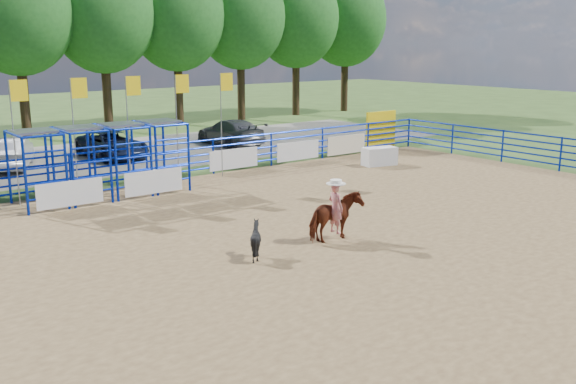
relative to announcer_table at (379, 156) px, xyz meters
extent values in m
plane|color=#425F26|center=(-9.90, -7.12, -0.42)|extent=(120.00, 120.00, 0.00)
cube|color=olive|center=(-9.90, -7.12, -0.41)|extent=(30.00, 20.00, 0.02)
cube|color=gray|center=(-9.90, 9.88, -0.42)|extent=(40.00, 10.00, 0.01)
cube|color=silver|center=(0.00, 0.00, 0.00)|extent=(1.63, 1.02, 0.81)
imported|color=maroon|center=(-9.11, -7.26, 0.27)|extent=(1.60, 0.75, 1.34)
imported|color=red|center=(-9.11, -7.26, 1.23)|extent=(0.35, 0.52, 1.41)
cylinder|color=white|center=(-9.11, -7.26, 1.96)|extent=(0.54, 0.54, 0.12)
imported|color=black|center=(-11.66, -7.10, 0.06)|extent=(0.96, 0.89, 0.92)
imported|color=gray|center=(-13.28, 9.32, 0.27)|extent=(2.92, 4.42, 1.38)
imported|color=black|center=(-8.72, 9.20, 0.22)|extent=(2.32, 4.63, 1.26)
imported|color=#535355|center=(-2.04, 9.16, 0.27)|extent=(1.99, 4.77, 1.38)
cube|color=white|center=(-13.70, 0.65, 0.13)|extent=(2.20, 0.04, 0.85)
cube|color=white|center=(-10.70, 0.65, 0.13)|extent=(2.20, 0.04, 0.85)
cube|color=white|center=(-5.90, 2.84, 0.13)|extent=(2.40, 0.04, 0.85)
cube|color=white|center=(-2.40, 2.84, 0.13)|extent=(2.40, 0.04, 0.85)
cube|color=beige|center=(0.60, 2.84, 0.13)|extent=(2.40, 0.04, 0.90)
cube|color=yellow|center=(3.10, 2.98, 0.58)|extent=(2.00, 0.12, 2.00)
cylinder|color=#3F2B19|center=(-9.90, 18.88, 1.98)|extent=(0.56, 0.56, 4.80)
ellipsoid|color=#20591D|center=(-9.90, 18.88, 7.14)|extent=(6.40, 6.40, 7.36)
cylinder|color=#3F2B19|center=(-4.90, 18.88, 1.98)|extent=(0.56, 0.56, 4.80)
ellipsoid|color=#20591D|center=(-4.90, 18.88, 7.14)|extent=(6.40, 6.40, 7.36)
cylinder|color=#3F2B19|center=(0.10, 18.88, 1.98)|extent=(0.56, 0.56, 4.80)
ellipsoid|color=#20591D|center=(0.10, 18.88, 7.14)|extent=(6.40, 6.40, 7.36)
cylinder|color=#3F2B19|center=(5.10, 18.88, 1.98)|extent=(0.56, 0.56, 4.80)
ellipsoid|color=#20591D|center=(5.10, 18.88, 7.14)|extent=(6.40, 6.40, 7.36)
cylinder|color=#3F2B19|center=(10.10, 18.88, 1.98)|extent=(0.56, 0.56, 4.80)
ellipsoid|color=#20591D|center=(10.10, 18.88, 7.14)|extent=(6.40, 6.40, 7.36)
cylinder|color=#3F2B19|center=(15.10, 18.88, 1.98)|extent=(0.56, 0.56, 4.80)
ellipsoid|color=#20591D|center=(15.10, 18.88, 7.14)|extent=(6.40, 6.40, 7.36)
camera|label=1|loc=(-20.51, -19.96, 4.92)|focal=40.00mm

